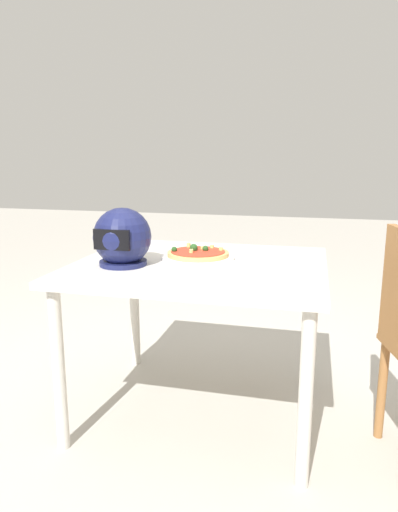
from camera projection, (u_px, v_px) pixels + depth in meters
name	position (u px, v px, depth m)	size (l,w,h in m)	color
ground_plane	(200.00, 410.00, 2.16)	(14.00, 14.00, 0.00)	#B2ADA3
dining_table	(200.00, 281.00, 2.02)	(1.06, 0.92, 0.70)	beige
pizza_plate	(198.00, 257.00, 2.09)	(0.33, 0.33, 0.01)	white
pizza	(198.00, 253.00, 2.09)	(0.28, 0.28, 0.05)	tan
motorcycle_helmet	(122.00, 238.00, 1.94)	(0.24, 0.24, 0.24)	#191E4C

